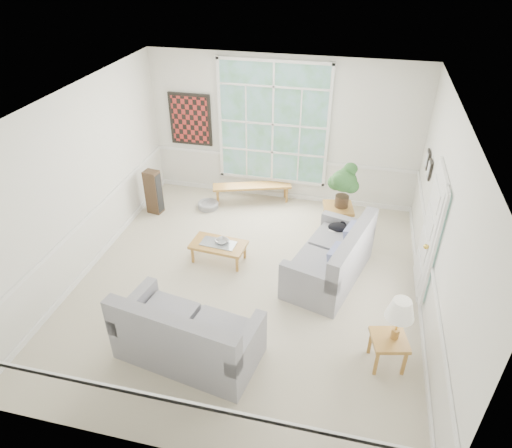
{
  "coord_description": "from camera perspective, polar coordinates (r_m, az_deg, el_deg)",
  "views": [
    {
      "loc": [
        1.47,
        -5.62,
        4.92
      ],
      "look_at": [
        0.1,
        0.2,
        1.05
      ],
      "focal_mm": 32.0,
      "sensor_mm": 36.0,
      "label": 1
    }
  ],
  "objects": [
    {
      "name": "pewter_bowl",
      "position": [
        7.92,
        -4.26,
        -2.12
      ],
      "size": [
        0.37,
        0.37,
        0.07
      ],
      "primitive_type": "imported",
      "rotation": [
        0.0,
        0.0,
        -0.51
      ],
      "color": "#9B9BA0",
      "rests_on": "coffee_table"
    },
    {
      "name": "entry_door",
      "position": [
        7.43,
        20.75,
        -0.87
      ],
      "size": [
        0.08,
        0.9,
        2.1
      ],
      "primitive_type": "cube",
      "color": "white",
      "rests_on": "floor"
    },
    {
      "name": "table_lamp",
      "position": [
        6.15,
        17.37,
        -11.34
      ],
      "size": [
        0.38,
        0.38,
        0.64
      ],
      "primitive_type": null,
      "rotation": [
        0.0,
        0.0,
        0.02
      ],
      "color": "white",
      "rests_on": "side_table"
    },
    {
      "name": "wall_front",
      "position": [
        4.55,
        -10.96,
        -16.62
      ],
      "size": [
        5.5,
        0.02,
        3.0
      ],
      "primitive_type": "cube",
      "color": "silver",
      "rests_on": "ground"
    },
    {
      "name": "wall_right",
      "position": [
        6.7,
        22.21,
        -0.49
      ],
      "size": [
        0.02,
        6.0,
        3.0
      ],
      "primitive_type": "cube",
      "color": "silver",
      "rests_on": "ground"
    },
    {
      "name": "cat",
      "position": [
        8.02,
        10.24,
        -0.38
      ],
      "size": [
        0.43,
        0.4,
        0.17
      ],
      "primitive_type": "ellipsoid",
      "rotation": [
        0.0,
        0.0,
        -0.58
      ],
      "color": "black",
      "rests_on": "loveseat_right"
    },
    {
      "name": "window_back",
      "position": [
        9.33,
        2.13,
        12.38
      ],
      "size": [
        2.3,
        0.08,
        2.4
      ],
      "primitive_type": "cube",
      "color": "white",
      "rests_on": "wall_back"
    },
    {
      "name": "end_table",
      "position": [
        8.85,
        10.1,
        0.65
      ],
      "size": [
        0.64,
        0.64,
        0.54
      ],
      "primitive_type": "cube",
      "rotation": [
        0.0,
        0.0,
        0.2
      ],
      "color": "#AA7634",
      "rests_on": "floor"
    },
    {
      "name": "houseplant",
      "position": [
        8.53,
        10.88,
        4.74
      ],
      "size": [
        0.7,
        0.7,
        0.87
      ],
      "primitive_type": null,
      "rotation": [
        0.0,
        0.0,
        0.55
      ],
      "color": "#2A5827",
      "rests_on": "end_table"
    },
    {
      "name": "window_bench",
      "position": [
        9.74,
        -0.5,
        3.87
      ],
      "size": [
        1.67,
        0.82,
        0.38
      ],
      "primitive_type": "cube",
      "rotation": [
        0.0,
        0.0,
        0.32
      ],
      "color": "#AA7634",
      "rests_on": "floor"
    },
    {
      "name": "wall_art",
      "position": [
        9.81,
        -8.22,
        12.79
      ],
      "size": [
        0.9,
        0.06,
        1.1
      ],
      "primitive_type": "cube",
      "color": "#581A17",
      "rests_on": "wall_back"
    },
    {
      "name": "side_table",
      "position": [
        6.5,
        16.06,
        -14.99
      ],
      "size": [
        0.55,
        0.55,
        0.46
      ],
      "primitive_type": "cube",
      "rotation": [
        0.0,
        0.0,
        0.23
      ],
      "color": "#AA7634",
      "rests_on": "floor"
    },
    {
      "name": "floor_speaker",
      "position": [
        9.46,
        -12.69,
        3.93
      ],
      "size": [
        0.32,
        0.27,
        0.92
      ],
      "primitive_type": "cube",
      "rotation": [
        0.0,
        0.0,
        -0.17
      ],
      "color": "#3E2B1B",
      "rests_on": "floor"
    },
    {
      "name": "ceiling",
      "position": [
        6.12,
        -1.38,
        14.62
      ],
      "size": [
        5.5,
        6.0,
        0.02
      ],
      "primitive_type": "cube",
      "color": "white",
      "rests_on": "ground"
    },
    {
      "name": "wall_back",
      "position": [
        9.39,
        3.38,
        11.49
      ],
      "size": [
        5.5,
        0.02,
        3.0
      ],
      "primitive_type": "cube",
      "color": "silver",
      "rests_on": "ground"
    },
    {
      "name": "floor",
      "position": [
        7.62,
        -1.09,
        -7.39
      ],
      "size": [
        5.5,
        6.0,
        0.01
      ],
      "primitive_type": "cube",
      "color": "#BAB198",
      "rests_on": "ground"
    },
    {
      "name": "loveseat_right",
      "position": [
        7.54,
        9.19,
        -3.54
      ],
      "size": [
        1.42,
        2.02,
        0.99
      ],
      "primitive_type": "cube",
      "rotation": [
        0.0,
        0.0,
        -0.28
      ],
      "color": "gray",
      "rests_on": "floor"
    },
    {
      "name": "wall_frame_near",
      "position": [
        8.2,
        20.81,
        6.41
      ],
      "size": [
        0.04,
        0.26,
        0.32
      ],
      "primitive_type": "cube",
      "color": "black",
      "rests_on": "wall_right"
    },
    {
      "name": "pet_bed",
      "position": [
        9.61,
        -5.99,
        2.39
      ],
      "size": [
        0.5,
        0.5,
        0.13
      ],
      "primitive_type": "cylinder",
      "rotation": [
        0.0,
        0.0,
        -0.14
      ],
      "color": "gray",
      "rests_on": "floor"
    },
    {
      "name": "wall_left",
      "position": [
        7.82,
        -21.23,
        4.59
      ],
      "size": [
        0.02,
        6.0,
        3.0
      ],
      "primitive_type": "cube",
      "color": "silver",
      "rests_on": "ground"
    },
    {
      "name": "wall_frame_far",
      "position": [
        8.56,
        20.61,
        7.56
      ],
      "size": [
        0.04,
        0.26,
        0.32
      ],
      "primitive_type": "cube",
      "color": "black",
      "rests_on": "wall_right"
    },
    {
      "name": "loveseat_front",
      "position": [
        6.24,
        -8.5,
        -12.6
      ],
      "size": [
        2.0,
        1.27,
        1.01
      ],
      "primitive_type": "cube",
      "rotation": [
        0.0,
        0.0,
        -0.17
      ],
      "color": "gray",
      "rests_on": "floor"
    },
    {
      "name": "door_sidelight",
      "position": [
        6.86,
        21.31,
        -3.02
      ],
      "size": [
        0.08,
        0.26,
        1.9
      ],
      "primitive_type": "cube",
      "color": "white",
      "rests_on": "wall_right"
    },
    {
      "name": "coffee_table",
      "position": [
        8.02,
        -4.67,
        -3.49
      ],
      "size": [
        0.99,
        0.6,
        0.35
      ],
      "primitive_type": "cube",
      "rotation": [
        0.0,
        0.0,
        -0.09
      ],
      "color": "#AA7634",
      "rests_on": "floor"
    }
  ]
}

